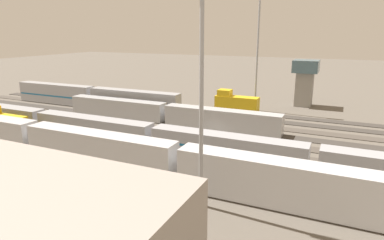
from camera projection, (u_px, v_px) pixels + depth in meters
The scene contains 19 objects.
ground_plane at pixel (209, 136), 60.32m from camera, with size 400.00×400.00×0.00m, color #60594F.
track_bed_0 at pixel (241, 112), 77.89m from camera, with size 140.00×2.80×0.12m, color #3D3833.
track_bed_1 at pixel (235, 117), 73.50m from camera, with size 140.00×2.80×0.12m, color #3D3833.
track_bed_2 at pixel (227, 123), 69.10m from camera, with size 140.00×2.80×0.12m, color #4C443D.
track_bed_3 at pixel (219, 129), 64.71m from camera, with size 140.00×2.80×0.12m, color #3D3833.
track_bed_4 at pixel (209, 136), 60.31m from camera, with size 140.00×2.80×0.12m, color #4C443D.
track_bed_5 at pixel (198, 144), 55.91m from camera, with size 140.00×2.80×0.12m, color #4C443D.
track_bed_6 at pixel (185, 154), 51.52m from camera, with size 140.00×2.80×0.12m, color #4C443D.
track_bed_7 at pixel (170, 165), 47.12m from camera, with size 140.00×2.80×0.12m, color #4C443D.
track_bed_8 at pixel (151, 179), 42.72m from camera, with size 140.00×2.80×0.12m, color #4C443D.
train_on_track_6 at pixel (212, 145), 49.26m from camera, with size 114.80×3.06×4.40m.
train_on_track_2 at pixel (93, 97), 82.48m from camera, with size 47.20×3.06×5.00m.
train_on_track_0 at pixel (236, 103), 77.92m from camera, with size 10.00×3.00×5.00m.
train_on_track_8 at pixel (99, 151), 45.35m from camera, with size 71.40×3.00×5.00m.
train_on_track_3 at pixel (166, 113), 68.88m from camera, with size 47.20×3.00×3.80m.
train_on_track_7 at pixel (1, 124), 60.44m from camera, with size 10.00×3.00×5.00m.
light_mast_0 at pixel (259, 24), 75.20m from camera, with size 2.80×0.70×32.06m.
light_mast_1 at pixel (202, 61), 32.36m from camera, with size 2.80×0.70×23.77m.
control_tower at pixel (305, 79), 83.44m from camera, with size 6.00×6.00×11.46m.
Camera 1 is at (-21.18, 53.65, 18.15)m, focal length 31.43 mm.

